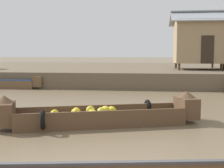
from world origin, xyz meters
The scene contains 5 objects.
ground_plane centered at (0.00, 10.00, 0.00)m, with size 300.00×300.00×0.00m, color #726047.
riverbank_strip centered at (0.00, 23.25, 0.48)m, with size 160.00×20.00×0.95m, color brown.
banana_boat centered at (-0.57, 4.74, 0.31)m, with size 5.79×2.69×0.93m.
cargo_boat_upstream centered at (-7.42, 13.40, 0.35)m, with size 4.08×1.01×0.93m.
stilt_house_left centered at (4.44, 18.22, 2.91)m, with size 4.58×3.75×4.04m.
Camera 1 is at (0.89, -3.90, 2.07)m, focal length 49.43 mm.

